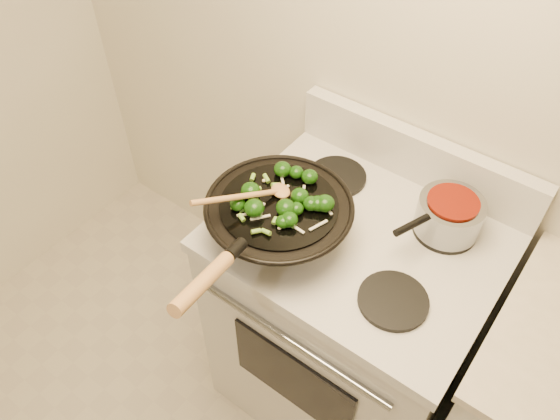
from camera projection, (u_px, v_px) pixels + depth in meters
The scene contains 5 objects.
stove at pixel (348, 319), 1.86m from camera, with size 0.78×0.67×1.08m.
wok at pixel (278, 219), 1.46m from camera, with size 0.40×0.66×0.26m.
stirfry at pixel (286, 198), 1.42m from camera, with size 0.26×0.27×0.05m.
wooden_spoon at pixel (256, 194), 1.41m from camera, with size 0.15×0.27×0.09m.
saucepan at pixel (449, 215), 1.49m from camera, with size 0.18×0.28×0.11m.
Camera 1 is at (0.17, 0.23, 2.09)m, focal length 35.00 mm.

